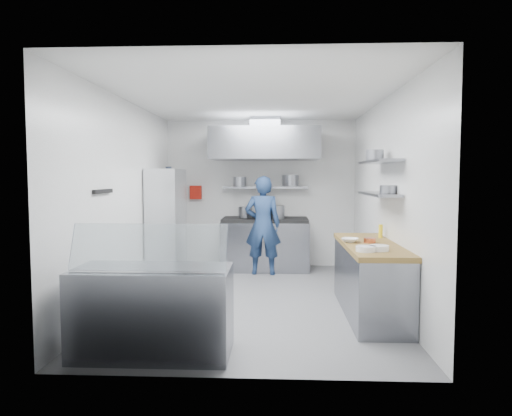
{
  "coord_description": "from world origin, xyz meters",
  "views": [
    {
      "loc": [
        0.32,
        -6.29,
        1.73
      ],
      "look_at": [
        0.0,
        0.6,
        1.25
      ],
      "focal_mm": 32.0,
      "sensor_mm": 36.0,
      "label": 1
    }
  ],
  "objects_px": {
    "chef": "(263,225)",
    "gas_range": "(265,245)",
    "display_case": "(153,311)",
    "wire_rack": "(167,224)"
  },
  "relations": [
    {
      "from": "chef",
      "to": "display_case",
      "type": "height_order",
      "value": "chef"
    },
    {
      "from": "chef",
      "to": "gas_range",
      "type": "bearing_deg",
      "value": -91.04
    },
    {
      "from": "display_case",
      "to": "chef",
      "type": "bearing_deg",
      "value": 75.59
    },
    {
      "from": "gas_range",
      "to": "wire_rack",
      "type": "bearing_deg",
      "value": -151.75
    },
    {
      "from": "gas_range",
      "to": "display_case",
      "type": "relative_size",
      "value": 1.07
    },
    {
      "from": "wire_rack",
      "to": "display_case",
      "type": "distance_m",
      "value": 3.33
    },
    {
      "from": "gas_range",
      "to": "chef",
      "type": "distance_m",
      "value": 0.59
    },
    {
      "from": "chef",
      "to": "display_case",
      "type": "xyz_separation_m",
      "value": [
        -0.95,
        -3.69,
        -0.44
      ]
    },
    {
      "from": "wire_rack",
      "to": "chef",
      "type": "bearing_deg",
      "value": 16.11
    },
    {
      "from": "chef",
      "to": "display_case",
      "type": "distance_m",
      "value": 3.83
    }
  ]
}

